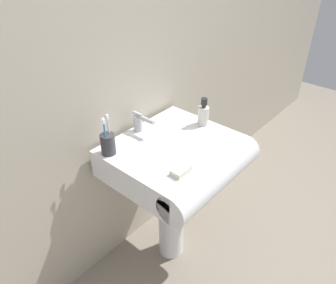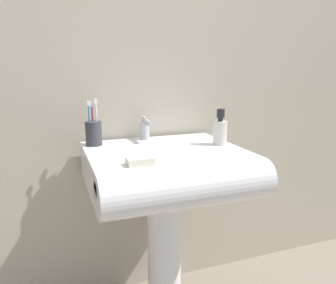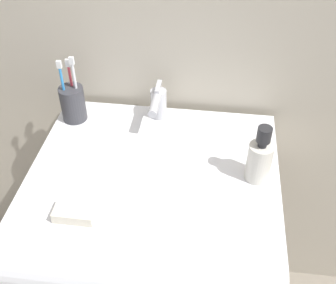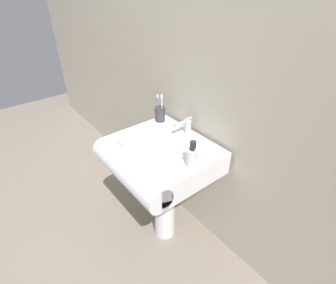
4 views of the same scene
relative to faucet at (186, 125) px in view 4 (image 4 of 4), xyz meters
name	(u,v)px [view 4 (image 4 of 4)]	position (x,y,z in m)	size (l,w,h in m)	color
ground_plane	(165,231)	(0.02, -0.19, -0.81)	(6.00, 6.00, 0.00)	gray
wall_back	(205,59)	(0.02, 0.10, 0.39)	(5.00, 0.05, 2.40)	#B7AD99
sink_pedestal	(164,201)	(0.02, -0.19, -0.50)	(0.14, 0.14, 0.62)	white
sink_basin	(156,158)	(0.02, -0.24, -0.12)	(0.59, 0.55, 0.14)	white
faucet	(186,125)	(0.00, 0.00, 0.00)	(0.04, 0.13, 0.10)	#B7B7BC
toothbrush_cup	(160,114)	(-0.23, -0.03, 0.00)	(0.07, 0.07, 0.19)	#38383D
soap_bottle	(192,157)	(0.26, -0.19, 0.01)	(0.06, 0.06, 0.15)	silver
bar_soap	(125,143)	(-0.12, -0.36, -0.04)	(0.09, 0.05, 0.02)	silver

